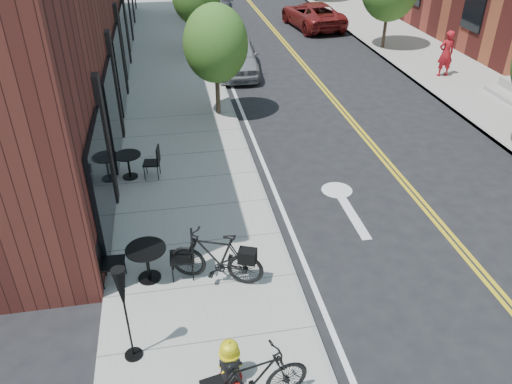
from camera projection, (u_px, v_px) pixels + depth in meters
ground at (296, 278)px, 10.68m from camera, size 120.00×120.00×0.00m
sidewalk_near at (178, 107)px, 18.69m from camera, size 4.00×70.00×0.12m
sidewalk_far at (471, 87)px, 20.54m from camera, size 4.00×70.00×0.12m
tree_near_a at (216, 44)px, 16.73m from camera, size 2.20×2.20×3.81m
fire_hydrant at (230, 362)px, 8.13m from camera, size 0.44×0.44×0.92m
bicycle_left at (216, 257)px, 10.14m from camera, size 2.05×1.26×1.19m
bicycle_right at (252, 382)px, 7.64m from camera, size 1.96×0.89×1.14m
bistro_set_b at (147, 259)px, 10.22m from camera, size 1.91×0.85×1.03m
bistro_set_c at (128, 162)px, 13.86m from camera, size 1.75×0.84×0.93m
patio_umbrella at (123, 296)px, 8.04m from camera, size 0.32×0.32×1.97m
parked_car_a at (237, 56)px, 21.87m from camera, size 2.23×4.60×1.51m
parked_car_b at (215, 12)px, 28.98m from camera, size 2.32×5.06×1.61m
parked_car_far at (312, 15)px, 28.81m from camera, size 2.99×5.45×1.45m
pedestrian at (446, 53)px, 21.03m from camera, size 0.71×0.48×1.92m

